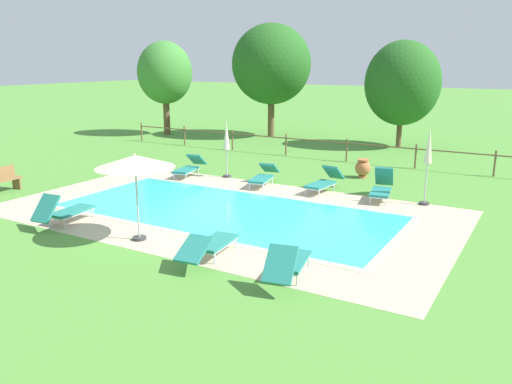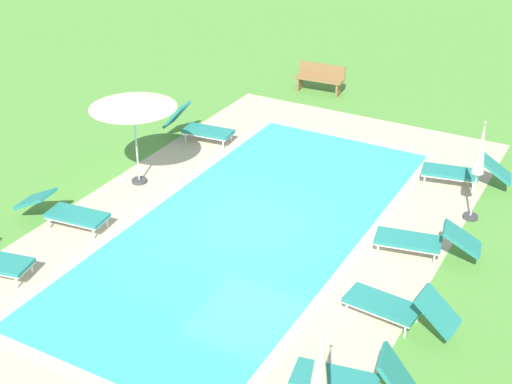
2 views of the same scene
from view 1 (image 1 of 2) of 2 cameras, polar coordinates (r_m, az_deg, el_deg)
ground_plane at (r=15.96m, az=-3.37°, el=-2.11°), size 160.00×160.00×0.00m
pool_deck_paving at (r=15.96m, az=-3.37°, el=-2.10°), size 13.77×7.93×0.01m
swimming_pool_water at (r=15.96m, az=-3.37°, el=-2.10°), size 10.36×4.52×0.01m
pool_coping_rim at (r=15.96m, az=-3.37°, el=-2.08°), size 10.84×5.00×0.01m
sun_lounger_north_near_steps at (r=17.70m, az=13.70°, el=0.48°), size 0.92×1.90×1.02m
sun_lounger_north_mid at (r=11.00m, az=3.63°, el=-7.75°), size 0.99×2.02×0.91m
sun_lounger_north_far at (r=19.13m, az=0.84°, el=1.80°), size 1.00×2.12×0.77m
sun_lounger_north_end at (r=20.87m, az=-7.37°, el=2.76°), size 0.98×2.09×0.82m
sun_lounger_south_near_corner at (r=18.37m, az=7.55°, el=1.20°), size 0.77×2.02×0.87m
sun_lounger_south_mid at (r=15.56m, az=-20.39°, el=-1.95°), size 0.77×1.93×0.97m
sun_lounger_south_end at (r=12.13m, az=-5.13°, el=-5.80°), size 0.84×2.13×0.70m
patio_umbrella_open_foreground at (r=13.25m, az=-13.22°, el=3.24°), size 2.00×2.00×2.27m
patio_umbrella_closed_row_west at (r=20.31m, az=-3.27°, el=5.77°), size 0.32×0.32×2.29m
patio_umbrella_closed_row_mid_east at (r=17.16m, az=18.51°, el=4.14°), size 0.32×0.32×2.54m
terracotta_urn_near_fence at (r=20.83m, az=11.71°, el=2.64°), size 0.60×0.60×0.74m
perimeter_fence at (r=24.02m, az=10.00°, el=4.96°), size 25.01×0.08×1.05m
tree_far_west at (r=28.55m, az=15.88°, el=11.48°), size 3.91×3.91×5.55m
tree_west_mid at (r=32.80m, az=-10.04°, el=12.83°), size 3.34×3.34×5.68m
tree_centre at (r=31.47m, az=1.71°, el=13.92°), size 4.69×4.69×6.65m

